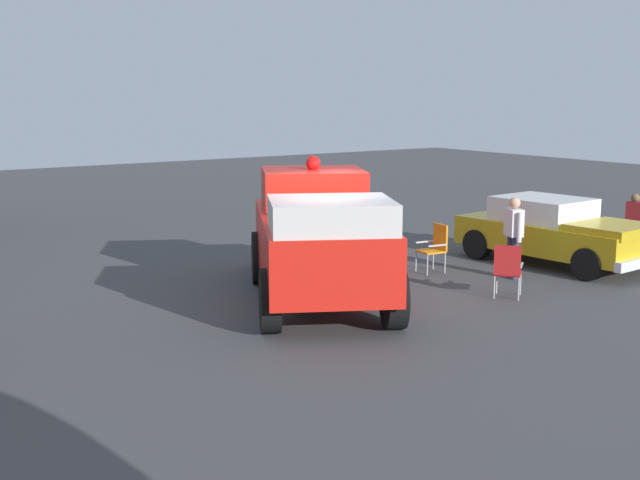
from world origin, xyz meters
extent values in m
plane|color=#424244|center=(0.00, 0.00, 0.00)|extent=(60.00, 60.00, 0.00)
cylinder|color=black|center=(0.03, 2.43, 0.52)|extent=(0.77, 1.07, 1.04)
cylinder|color=black|center=(1.79, 1.48, 0.52)|extent=(0.77, 1.07, 1.04)
cylinder|color=black|center=(-1.63, -0.66, 0.52)|extent=(0.77, 1.07, 1.04)
cylinder|color=black|center=(0.14, -1.60, 0.52)|extent=(0.77, 1.07, 1.04)
cube|color=red|center=(0.08, 0.41, 1.05)|extent=(4.16, 5.31, 1.10)
cube|color=red|center=(1.43, 2.93, 0.92)|extent=(1.98, 1.62, 0.84)
cube|color=red|center=(0.63, 1.43, 1.95)|extent=(2.48, 2.40, 0.76)
cube|color=silver|center=(-0.65, -0.95, 1.80)|extent=(2.53, 2.42, 0.60)
cube|color=silver|center=(1.64, 3.32, 0.92)|extent=(1.33, 0.79, 0.64)
cube|color=silver|center=(1.69, 3.41, 0.50)|extent=(2.07, 1.23, 0.24)
sphere|color=white|center=(0.95, 3.69, 1.00)|extent=(0.35, 0.35, 0.26)
sphere|color=white|center=(2.33, 2.96, 1.00)|extent=(0.35, 0.35, 0.26)
sphere|color=red|center=(0.63, 1.43, 2.45)|extent=(0.38, 0.38, 0.28)
cylinder|color=black|center=(7.23, -1.05, 0.34)|extent=(0.31, 0.70, 0.68)
cylinder|color=black|center=(5.59, -1.18, 0.34)|extent=(0.31, 0.70, 0.68)
cylinder|color=black|center=(7.01, 1.84, 0.34)|extent=(0.31, 0.70, 0.68)
cylinder|color=black|center=(5.37, 1.71, 0.34)|extent=(0.31, 0.70, 0.68)
cube|color=gold|center=(6.30, 0.33, 0.62)|extent=(2.11, 4.32, 0.64)
cube|color=gold|center=(6.41, -1.12, 0.98)|extent=(1.74, 1.52, 0.20)
cube|color=white|center=(6.28, 0.63, 1.18)|extent=(1.70, 2.01, 0.56)
cylinder|color=#B7BABF|center=(9.62, 0.45, 0.22)|extent=(0.04, 0.04, 0.44)
cylinder|color=#B7BABF|center=(9.47, 0.86, 0.22)|extent=(0.04, 0.04, 0.44)
cylinder|color=#B7BABF|center=(9.88, 1.01, 0.22)|extent=(0.04, 0.04, 0.44)
cube|color=#1E7F38|center=(9.75, 0.73, 0.46)|extent=(0.61, 0.61, 0.04)
cube|color=#1E7F38|center=(9.97, 0.81, 0.74)|extent=(0.20, 0.47, 0.56)
cube|color=#B7BABF|center=(9.67, 0.95, 0.62)|extent=(0.43, 0.18, 0.03)
cylinder|color=#B7BABF|center=(3.25, 1.05, 0.22)|extent=(0.03, 0.03, 0.44)
cylinder|color=#B7BABF|center=(3.32, 1.49, 0.22)|extent=(0.03, 0.03, 0.44)
cylinder|color=#B7BABF|center=(3.69, 0.99, 0.22)|extent=(0.03, 0.03, 0.44)
cylinder|color=#B7BABF|center=(3.75, 1.42, 0.22)|extent=(0.03, 0.03, 0.44)
cube|color=orange|center=(3.50, 1.24, 0.46)|extent=(0.55, 0.55, 0.04)
cube|color=orange|center=(3.74, 1.20, 0.74)|extent=(0.11, 0.48, 0.56)
cube|color=#B7BABF|center=(3.47, 1.00, 0.62)|extent=(0.44, 0.10, 0.03)
cube|color=#B7BABF|center=(3.54, 1.48, 0.62)|extent=(0.44, 0.10, 0.03)
cylinder|color=#B7BABF|center=(3.27, -0.89, 0.22)|extent=(0.04, 0.04, 0.44)
cylinder|color=#B7BABF|center=(3.54, -1.23, 0.22)|extent=(0.04, 0.04, 0.44)
cylinder|color=#B7BABF|center=(2.92, -1.16, 0.22)|extent=(0.04, 0.04, 0.44)
cylinder|color=#B7BABF|center=(3.19, -1.50, 0.22)|extent=(0.04, 0.04, 0.44)
cube|color=#B21E1E|center=(3.23, -1.19, 0.46)|extent=(0.67, 0.67, 0.04)
cube|color=#B21E1E|center=(3.04, -1.34, 0.74)|extent=(0.33, 0.40, 0.56)
cube|color=#B7BABF|center=(3.08, -1.00, 0.62)|extent=(0.37, 0.30, 0.03)
cube|color=#B7BABF|center=(3.38, -1.38, 0.62)|extent=(0.37, 0.30, 0.03)
cylinder|color=#383842|center=(9.53, 0.54, 0.23)|extent=(0.17, 0.17, 0.45)
cylinder|color=#383842|center=(9.46, 0.73, 0.23)|extent=(0.17, 0.17, 0.45)
cube|color=#383842|center=(9.68, 0.59, 0.51)|extent=(0.46, 0.29, 0.13)
cube|color=#383842|center=(9.61, 0.78, 0.51)|extent=(0.46, 0.29, 0.13)
cube|color=maroon|center=(9.83, 0.75, 0.81)|extent=(0.34, 0.45, 0.54)
sphere|color=brown|center=(9.81, 0.75, 1.18)|extent=(0.28, 0.28, 0.22)
cylinder|color=#2D334C|center=(4.47, -0.23, 0.44)|extent=(0.20, 0.20, 0.88)
cylinder|color=#2D334C|center=(4.55, -0.03, 0.44)|extent=(0.20, 0.20, 0.88)
cube|color=silver|center=(4.51, -0.13, 1.16)|extent=(0.41, 0.49, 0.56)
cylinder|color=silver|center=(4.40, -0.38, 1.10)|extent=(0.13, 0.13, 0.60)
cylinder|color=silver|center=(4.62, 0.11, 1.10)|extent=(0.13, 0.13, 0.60)
sphere|color=tan|center=(4.51, -0.13, 1.56)|extent=(0.30, 0.30, 0.23)
camera|label=1|loc=(-8.37, -11.77, 3.83)|focal=47.26mm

